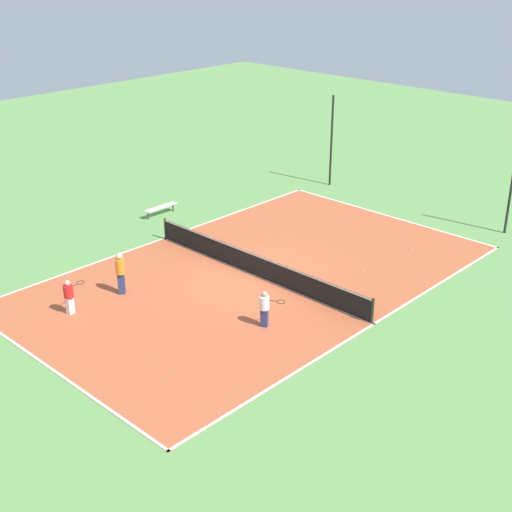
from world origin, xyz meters
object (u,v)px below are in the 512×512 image
at_px(tennis_ball_right_alley, 410,248).
at_px(player_near_white, 265,307).
at_px(bench, 161,208).
at_px(fence_post_back_left, 331,141).
at_px(tennis_net, 256,264).
at_px(player_center_orange, 120,270).
at_px(tennis_ball_left_sideline, 362,269).
at_px(fence_post_back_right, 512,182).
at_px(player_coach_red, 69,295).

bearing_deg(tennis_ball_right_alley, player_near_white, -89.81).
relative_size(bench, fence_post_back_left, 0.38).
bearing_deg(tennis_net, player_center_orange, -119.18).
distance_m(tennis_ball_right_alley, tennis_ball_left_sideline, 3.30).
height_order(bench, fence_post_back_right, fence_post_back_right).
relative_size(player_center_orange, tennis_ball_left_sideline, 25.34).
bearing_deg(tennis_ball_right_alley, tennis_net, -114.54).
bearing_deg(tennis_net, player_coach_red, -111.06).
xyz_separation_m(bench, player_near_white, (11.44, -4.67, 0.41)).
relative_size(player_coach_red, player_near_white, 0.98).
height_order(player_near_white, fence_post_back_right, fence_post_back_right).
bearing_deg(fence_post_back_right, player_coach_red, -113.16).
bearing_deg(fence_post_back_right, tennis_ball_right_alley, -114.24).
distance_m(tennis_ball_left_sideline, fence_post_back_left, 11.70).
bearing_deg(fence_post_back_right, player_center_orange, -115.85).
height_order(fence_post_back_left, fence_post_back_right, same).
xyz_separation_m(tennis_ball_right_alley, fence_post_back_right, (2.15, 4.79, 2.46)).
height_order(player_center_orange, tennis_ball_left_sideline, player_center_orange).
height_order(tennis_ball_right_alley, fence_post_back_right, fence_post_back_right).
xyz_separation_m(tennis_ball_left_sideline, fence_post_back_left, (-8.10, 8.08, 2.46)).
height_order(player_near_white, player_center_orange, player_center_orange).
xyz_separation_m(player_center_orange, fence_post_back_right, (7.89, 16.29, 1.50)).
height_order(tennis_net, fence_post_back_right, fence_post_back_right).
bearing_deg(bench, player_center_orange, -139.41).
xyz_separation_m(tennis_ball_right_alley, tennis_ball_left_sideline, (-0.21, -3.29, 0.00)).
height_order(tennis_net, tennis_ball_right_alley, tennis_net).
bearing_deg(fence_post_back_left, player_near_white, -59.83).
bearing_deg(player_coach_red, bench, 23.96).
relative_size(tennis_ball_right_alley, fence_post_back_right, 0.01).
height_order(tennis_ball_left_sideline, fence_post_back_right, fence_post_back_right).
height_order(bench, fence_post_back_left, fence_post_back_left).
bearing_deg(player_near_white, tennis_ball_left_sideline, 64.27).
distance_m(bench, fence_post_back_left, 10.38).
height_order(bench, tennis_ball_left_sideline, bench).
height_order(tennis_net, player_center_orange, player_center_orange).
bearing_deg(tennis_ball_left_sideline, fence_post_back_right, 73.69).
relative_size(tennis_net, player_coach_red, 8.58).
xyz_separation_m(fence_post_back_left, fence_post_back_right, (10.46, 0.00, 0.00)).
xyz_separation_m(player_center_orange, tennis_ball_right_alley, (5.74, 11.51, -0.95)).
height_order(tennis_net, fence_post_back_left, fence_post_back_left).
bearing_deg(tennis_ball_left_sideline, tennis_net, -129.78).
xyz_separation_m(bench, player_coach_red, (5.62, -8.90, 0.39)).
distance_m(tennis_net, tennis_ball_left_sideline, 4.50).
distance_m(bench, tennis_ball_left_sideline, 11.32).
bearing_deg(tennis_ball_right_alley, fence_post_back_right, 65.76).
bearing_deg(bench, player_coach_red, -147.74).
distance_m(player_coach_red, tennis_ball_left_sideline, 11.91).
distance_m(bench, player_center_orange, 8.74).
bearing_deg(bench, fence_post_back_left, -17.80).
bearing_deg(fence_post_back_left, tennis_ball_right_alley, -29.95).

